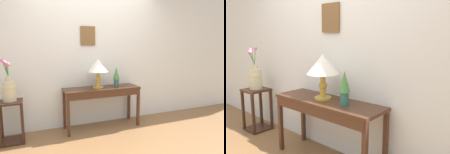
# 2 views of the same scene
# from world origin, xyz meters

# --- Properties ---
(back_wall_with_art) EXTENTS (9.00, 0.13, 2.80)m
(back_wall_with_art) POSITION_xyz_m (-0.00, 1.37, 1.40)
(back_wall_with_art) COLOR silver
(back_wall_with_art) RESTS_ON ground
(console_table) EXTENTS (1.34, 0.43, 0.73)m
(console_table) POSITION_xyz_m (0.12, 1.04, 0.64)
(console_table) COLOR #472819
(console_table) RESTS_ON ground
(table_lamp) EXTENTS (0.36, 0.36, 0.50)m
(table_lamp) POSITION_xyz_m (0.05, 1.07, 1.10)
(table_lamp) COLOR gold
(table_lamp) RESTS_ON console_table
(potted_plant_on_console) EXTENTS (0.12, 0.12, 0.36)m
(potted_plant_on_console) POSITION_xyz_m (0.39, 1.04, 0.93)
(potted_plant_on_console) COLOR #2D665B
(potted_plant_on_console) RESTS_ON console_table
(pedestal_stand_left) EXTENTS (0.35, 0.35, 0.64)m
(pedestal_stand_left) POSITION_xyz_m (-1.35, 1.03, 0.32)
(pedestal_stand_left) COLOR #381E14
(pedestal_stand_left) RESTS_ON ground
(flower_vase_tall) EXTENTS (0.20, 0.20, 0.63)m
(flower_vase_tall) POSITION_xyz_m (-1.35, 1.03, 0.84)
(flower_vase_tall) COLOR beige
(flower_vase_tall) RESTS_ON pedestal_stand_left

